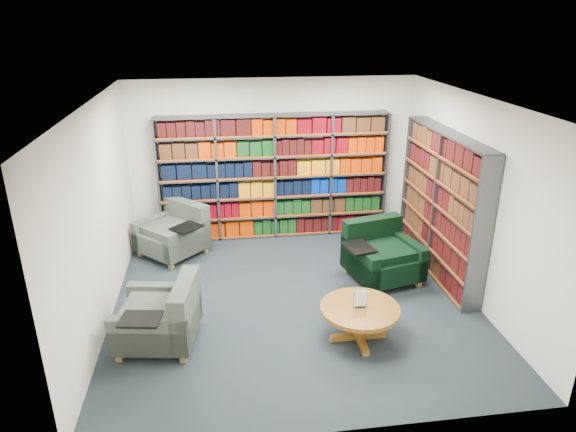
{
  "coord_description": "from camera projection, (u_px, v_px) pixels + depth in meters",
  "views": [
    {
      "loc": [
        -0.96,
        -6.27,
        3.81
      ],
      "look_at": [
        0.0,
        0.6,
        1.05
      ],
      "focal_mm": 32.0,
      "sensor_mm": 36.0,
      "label": 1
    }
  ],
  "objects": [
    {
      "name": "bookshelf_back",
      "position": [
        274.0,
        177.0,
        9.05
      ],
      "size": [
        4.0,
        0.28,
        2.2
      ],
      "color": "#47494F",
      "rests_on": "ground"
    },
    {
      "name": "chair_teal_left",
      "position": [
        176.0,
        234.0,
        8.63
      ],
      "size": [
        1.31,
        1.31,
        0.85
      ],
      "color": "#0B203C",
      "rests_on": "ground"
    },
    {
      "name": "coffee_table",
      "position": [
        360.0,
        314.0,
        6.29
      ],
      "size": [
        0.98,
        0.98,
        0.69
      ],
      "color": "brown",
      "rests_on": "ground"
    },
    {
      "name": "chair_teal_front",
      "position": [
        165.0,
        319.0,
        6.24
      ],
      "size": [
        1.06,
        1.16,
        0.84
      ],
      "color": "#0B203C",
      "rests_on": "ground"
    },
    {
      "name": "room_shell",
      "position": [
        294.0,
        208.0,
        6.78
      ],
      "size": [
        5.02,
        5.02,
        2.82
      ],
      "color": "#1B252C",
      "rests_on": "ground"
    },
    {
      "name": "bookshelf_right",
      "position": [
        441.0,
        205.0,
        7.75
      ],
      "size": [
        0.28,
        2.5,
        2.2
      ],
      "color": "#47494F",
      "rests_on": "ground"
    },
    {
      "name": "chair_green_right",
      "position": [
        380.0,
        256.0,
        7.82
      ],
      "size": [
        1.24,
        1.16,
        0.87
      ],
      "color": "black",
      "rests_on": "ground"
    }
  ]
}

